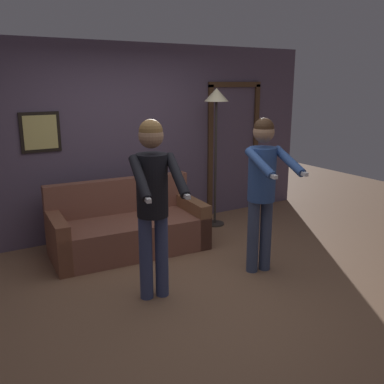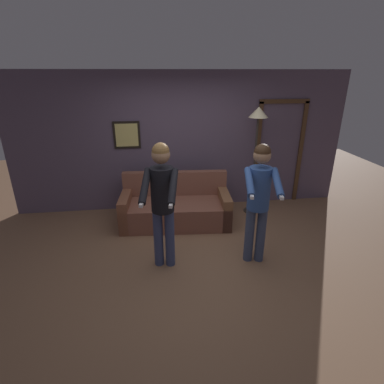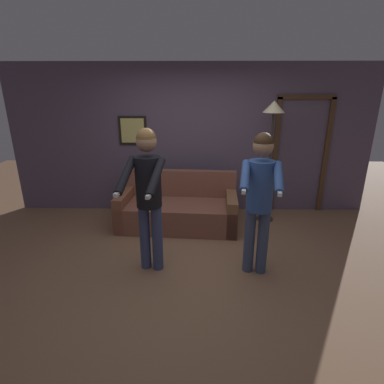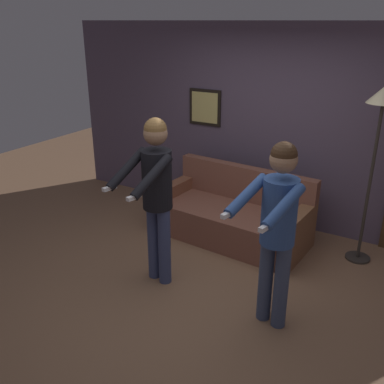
{
  "view_description": "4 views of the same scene",
  "coord_description": "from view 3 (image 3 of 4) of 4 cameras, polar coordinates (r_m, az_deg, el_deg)",
  "views": [
    {
      "loc": [
        -2.15,
        -3.57,
        2.09
      ],
      "look_at": [
        0.0,
        -0.01,
        1.01
      ],
      "focal_mm": 40.0,
      "sensor_mm": 36.0,
      "label": 1
    },
    {
      "loc": [
        -0.55,
        -3.66,
        2.56
      ],
      "look_at": [
        -0.06,
        0.07,
        1.04
      ],
      "focal_mm": 28.0,
      "sensor_mm": 36.0,
      "label": 2
    },
    {
      "loc": [
        0.09,
        -3.36,
        2.15
      ],
      "look_at": [
        0.05,
        -0.06,
        1.02
      ],
      "focal_mm": 28.0,
      "sensor_mm": 36.0,
      "label": 3
    },
    {
      "loc": [
        1.85,
        -3.27,
        2.6
      ],
      "look_at": [
        0.01,
        -0.17,
        1.15
      ],
      "focal_mm": 40.0,
      "sensor_mm": 36.0,
      "label": 4
    }
  ],
  "objects": [
    {
      "name": "torchiere_lamp",
      "position": [
        5.0,
        15.13,
        12.8
      ],
      "size": [
        0.34,
        0.34,
        2.0
      ],
      "color": "#332D28",
      "rests_on": "ground_plane"
    },
    {
      "name": "back_wall_assembly",
      "position": [
        5.4,
        0.04,
        9.8
      ],
      "size": [
        6.4,
        0.1,
        2.6
      ],
      "color": "#594B60",
      "rests_on": "ground_plane"
    },
    {
      "name": "person_standing_right",
      "position": [
        3.49,
        12.78,
        -0.07
      ],
      "size": [
        0.52,
        0.74,
        1.72
      ],
      "color": "#3A4766",
      "rests_on": "ground_plane"
    },
    {
      "name": "couch",
      "position": [
        4.94,
        -2.71,
        -3.41
      ],
      "size": [
        1.96,
        0.98,
        0.87
      ],
      "color": "brown",
      "rests_on": "ground_plane"
    },
    {
      "name": "ground_plane",
      "position": [
        3.99,
        -0.66,
        -13.76
      ],
      "size": [
        12.0,
        12.0,
        0.0
      ],
      "primitive_type": "plane",
      "color": "#866045"
    },
    {
      "name": "person_standing_left",
      "position": [
        3.5,
        -8.37,
        0.73
      ],
      "size": [
        0.51,
        0.71,
        1.76
      ],
      "color": "#38426C",
      "rests_on": "ground_plane"
    }
  ]
}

